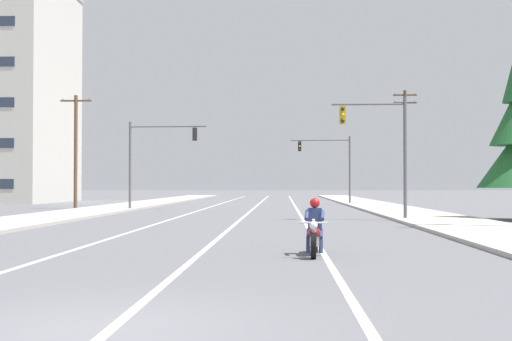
% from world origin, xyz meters
% --- Properties ---
extents(ground_plane, '(400.00, 400.00, 0.00)m').
position_xyz_m(ground_plane, '(0.00, 0.00, 0.00)').
color(ground_plane, '#5B5B60').
extents(lane_stripe_center, '(0.16, 100.00, 0.01)m').
position_xyz_m(lane_stripe_center, '(0.20, 45.00, 0.00)').
color(lane_stripe_center, beige).
rests_on(lane_stripe_center, ground).
extents(lane_stripe_left, '(0.16, 100.00, 0.01)m').
position_xyz_m(lane_stripe_left, '(-3.41, 45.00, 0.00)').
color(lane_stripe_left, beige).
rests_on(lane_stripe_left, ground).
extents(lane_stripe_right, '(0.16, 100.00, 0.01)m').
position_xyz_m(lane_stripe_right, '(3.41, 45.00, 0.00)').
color(lane_stripe_right, beige).
rests_on(lane_stripe_right, ground).
extents(sidewalk_kerb_right, '(4.40, 110.00, 0.14)m').
position_xyz_m(sidewalk_kerb_right, '(10.05, 40.00, 0.07)').
color(sidewalk_kerb_right, '#ADA89E').
rests_on(sidewalk_kerb_right, ground).
extents(sidewalk_kerb_left, '(4.40, 110.00, 0.14)m').
position_xyz_m(sidewalk_kerb_left, '(-10.05, 40.00, 0.07)').
color(sidewalk_kerb_left, '#ADA89E').
rests_on(sidewalk_kerb_left, ground).
extents(motorcycle_with_rider, '(0.70, 2.19, 1.46)m').
position_xyz_m(motorcycle_with_rider, '(3.16, 8.72, 0.59)').
color(motorcycle_with_rider, black).
rests_on(motorcycle_with_rider, ground).
extents(traffic_signal_near_right, '(3.76, 0.37, 6.20)m').
position_xyz_m(traffic_signal_near_right, '(7.47, 25.27, 4.03)').
color(traffic_signal_near_right, '#56565B').
rests_on(traffic_signal_near_right, ground).
extents(traffic_signal_near_left, '(5.48, 0.40, 6.20)m').
position_xyz_m(traffic_signal_near_left, '(-6.72, 37.80, 4.13)').
color(traffic_signal_near_left, '#56565B').
rests_on(traffic_signal_near_left, ground).
extents(traffic_signal_mid_right, '(5.44, 0.46, 6.20)m').
position_xyz_m(traffic_signal_mid_right, '(6.92, 52.50, 4.13)').
color(traffic_signal_mid_right, '#56565B').
rests_on(traffic_signal_mid_right, ground).
extents(utility_pole_left_near, '(2.30, 0.26, 8.36)m').
position_xyz_m(utility_pole_left_near, '(-12.81, 39.91, 4.40)').
color(utility_pole_left_near, brown).
rests_on(utility_pole_left_near, ground).
extents(utility_pole_right_far, '(1.98, 0.26, 9.76)m').
position_xyz_m(utility_pole_right_far, '(12.72, 48.19, 5.23)').
color(utility_pole_right_far, '#4C3828').
rests_on(utility_pole_right_far, ground).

